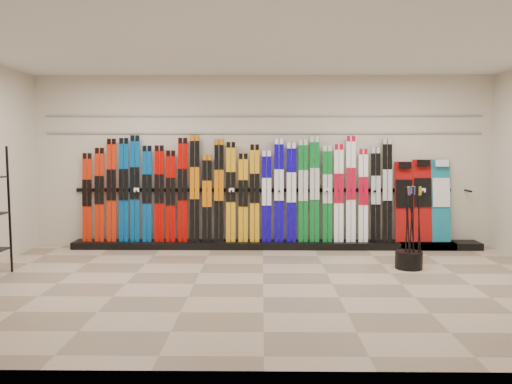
{
  "coord_description": "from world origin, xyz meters",
  "views": [
    {
      "loc": [
        -0.02,
        -6.28,
        1.77
      ],
      "look_at": [
        -0.1,
        1.0,
        1.1
      ],
      "focal_mm": 35.0,
      "sensor_mm": 36.0,
      "label": 1
    }
  ],
  "objects": [
    {
      "name": "ceiling",
      "position": [
        0.0,
        0.0,
        3.0
      ],
      "size": [
        8.0,
        8.0,
        0.0
      ],
      "primitive_type": "plane",
      "rotation": [
        3.14,
        0.0,
        0.0
      ],
      "color": "silver",
      "rests_on": "back_wall"
    },
    {
      "name": "ski_rack_base",
      "position": [
        0.22,
        2.28,
        0.06
      ],
      "size": [
        8.0,
        0.4,
        0.12
      ],
      "primitive_type": "cube",
      "color": "black",
      "rests_on": "floor"
    },
    {
      "name": "floor",
      "position": [
        0.0,
        0.0,
        0.0
      ],
      "size": [
        8.0,
        8.0,
        0.0
      ],
      "primitive_type": "plane",
      "color": "#856F5C",
      "rests_on": "ground"
    },
    {
      "name": "slatwall_rail_0",
      "position": [
        0.0,
        2.48,
        2.0
      ],
      "size": [
        7.6,
        0.02,
        0.03
      ],
      "primitive_type": "cube",
      "color": "gray",
      "rests_on": "back_wall"
    },
    {
      "name": "back_wall",
      "position": [
        0.0,
        2.5,
        1.5
      ],
      "size": [
        8.0,
        0.0,
        8.0
      ],
      "primitive_type": "plane",
      "rotation": [
        1.57,
        0.0,
        0.0
      ],
      "color": "beige",
      "rests_on": "floor"
    },
    {
      "name": "snowboards",
      "position": [
        2.78,
        2.35,
        0.82
      ],
      "size": [
        0.96,
        0.22,
        1.42
      ],
      "color": "#990C0C",
      "rests_on": "ski_rack_base"
    },
    {
      "name": "ski_poles",
      "position": [
        2.14,
        0.8,
        0.61
      ],
      "size": [
        0.31,
        0.33,
        1.18
      ],
      "color": "black",
      "rests_on": "pole_bin"
    },
    {
      "name": "slatwall_rail_1",
      "position": [
        0.0,
        2.48,
        2.3
      ],
      "size": [
        7.6,
        0.02,
        0.03
      ],
      "primitive_type": "cube",
      "color": "gray",
      "rests_on": "back_wall"
    },
    {
      "name": "skis",
      "position": [
        -0.44,
        2.31,
        0.97
      ],
      "size": [
        5.38,
        0.18,
        1.84
      ],
      "color": "red",
      "rests_on": "ski_rack_base"
    },
    {
      "name": "pole_bin",
      "position": [
        2.12,
        0.85,
        0.12
      ],
      "size": [
        0.39,
        0.39,
        0.25
      ],
      "primitive_type": "cylinder",
      "color": "black",
      "rests_on": "floor"
    }
  ]
}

